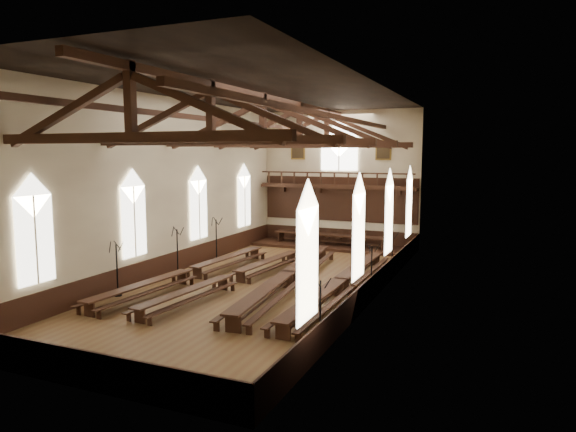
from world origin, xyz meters
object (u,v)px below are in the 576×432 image
refectory_row_c (288,275)px  candelabrum_right_mid (371,277)px  candelabrum_right_near (320,323)px  high_table (330,236)px  candelabrum_left_far (216,247)px  candelabrum_right_far (392,259)px  refectory_row_b (232,277)px  refectory_row_d (340,282)px  dais (330,246)px  candelabrum_left_mid (178,260)px  candelabrum_left_near (117,279)px  refectory_row_a (190,272)px

refectory_row_c → candelabrum_right_mid: 4.29m
candelabrum_right_near → high_table: bearing=107.4°
refectory_row_c → candelabrum_right_near: bearing=-58.4°
candelabrum_left_far → candelabrum_right_far: (11.10, 1.38, -0.13)m
refectory_row_b → refectory_row_d: bearing=9.0°
dais → high_table: bearing=88.2°
candelabrum_right_mid → candelabrum_left_mid: bearing=-176.6°
refectory_row_d → candelabrum_left_near: size_ratio=5.40×
refectory_row_a → candelabrum_left_near: bearing=-113.3°
refectory_row_a → high_table: 12.97m
candelabrum_left_far → candelabrum_right_near: 15.79m
candelabrum_left_near → candelabrum_left_far: candelabrum_left_far is taller
high_table → candelabrum_right_near: candelabrum_right_near is taller
dais → candelabrum_right_far: (5.70, -5.58, 0.62)m
refectory_row_b → candelabrum_right_far: candelabrum_right_far is taller
high_table → candelabrum_left_near: candelabrum_left_near is taller
candelabrum_left_mid → candelabrum_right_far: size_ratio=1.16×
refectory_row_b → refectory_row_a: bearing=-179.8°
dais → candelabrum_right_far: candelabrum_right_far is taller
candelabrum_left_near → refectory_row_c: bearing=35.1°
candelabrum_right_far → candelabrum_left_mid: bearing=-153.0°
candelabrum_left_near → candelabrum_right_mid: 12.44m
dais → candelabrum_left_near: (-5.40, -16.16, 0.72)m
refectory_row_a → candelabrum_left_mid: 2.03m
candelabrum_left_mid → refectory_row_a: bearing=-36.1°
candelabrum_left_near → refectory_row_b: bearing=41.8°
dais → candelabrum_left_mid: bearing=-115.7°
high_table → candelabrum_right_mid: bearing=-61.6°
candelabrum_right_mid → candelabrum_right_near: bearing=-90.0°
candelabrum_right_far → candelabrum_left_near: bearing=-136.4°
candelabrum_left_mid → candelabrum_right_far: candelabrum_left_mid is taller
refectory_row_c → dais: (-1.49, 11.33, -0.50)m
refectory_row_b → high_table: (1.18, 12.40, 0.38)m
high_table → candelabrum_right_mid: candelabrum_right_mid is taller
refectory_row_d → candelabrum_right_far: bearing=77.5°
candelabrum_right_mid → candelabrum_right_far: (0.00, 4.98, -0.02)m
refectory_row_b → candelabrum_left_mid: (-4.21, 1.17, 0.33)m
refectory_row_d → candelabrum_right_far: candelabrum_right_far is taller
refectory_row_c → high_table: high_table is taller
candelabrum_left_near → candelabrum_right_far: candelabrum_left_near is taller
refectory_row_b → dais: size_ratio=1.22×
dais → candelabrum_right_mid: candelabrum_right_mid is taller
refectory_row_d → candelabrum_right_mid: 1.63m
candelabrum_right_near → candelabrum_right_mid: candelabrum_right_near is taller
candelabrum_right_near → candelabrum_right_mid: (-0.00, 7.62, -0.01)m
dais → candelabrum_left_far: candelabrum_left_far is taller
refectory_row_b → candelabrum_left_far: candelabrum_left_far is taller
refectory_row_b → candelabrum_left_far: size_ratio=5.00×
candelabrum_left_mid → candelabrum_right_near: (11.10, -6.96, -0.08)m
refectory_row_a → dais: 12.97m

